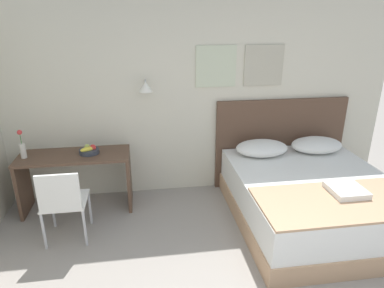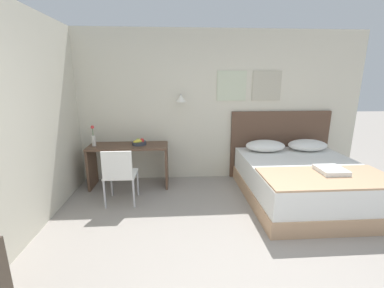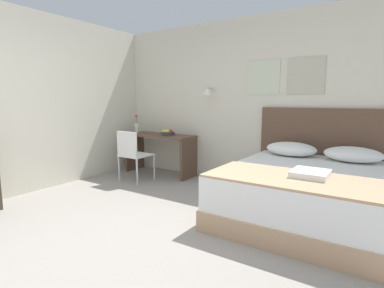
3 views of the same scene
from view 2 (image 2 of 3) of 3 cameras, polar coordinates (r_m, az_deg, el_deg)
name	(u,v)px [view 2 (image 2 of 3)]	position (r m, az deg, el deg)	size (l,w,h in m)	color
wall_back	(212,107)	(4.69, 4.38, 8.25)	(5.50, 0.31, 2.65)	beige
bed	(304,182)	(4.32, 23.57, -7.73)	(1.73, 1.99, 0.59)	tan
headboard	(279,144)	(5.10, 18.82, -0.05)	(1.85, 0.06, 1.25)	brown
pillow_left	(265,146)	(4.67, 15.97, -0.38)	(0.68, 0.46, 0.19)	white
pillow_right	(307,145)	(4.98, 24.28, -0.21)	(0.68, 0.46, 0.19)	white
throw_blanket	(328,177)	(3.75, 27.99, -6.53)	(1.68, 0.79, 0.02)	tan
folded_towel_near_foot	(331,170)	(3.91, 28.51, -5.12)	(0.34, 0.36, 0.06)	white
desk	(129,157)	(4.53, -13.82, -2.81)	(1.32, 0.52, 0.73)	brown
desk_chair	(119,172)	(3.89, -15.86, -6.06)	(0.45, 0.45, 0.86)	white
fruit_bowl	(139,142)	(4.44, -11.65, 0.34)	(0.24, 0.24, 0.11)	#333842
flower_vase	(93,138)	(4.56, -21.06, 1.21)	(0.07, 0.07, 0.35)	silver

